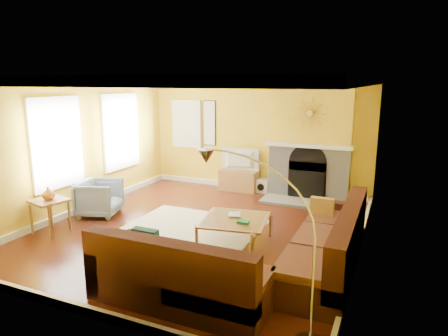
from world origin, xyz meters
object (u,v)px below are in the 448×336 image
at_px(media_console, 239,180).
at_px(armchair, 100,198).
at_px(sectional_sofa, 248,235).
at_px(side_table, 50,216).
at_px(arc_lamp, 262,249).
at_px(coffee_table, 235,230).

height_order(media_console, armchair, armchair).
relative_size(sectional_sofa, side_table, 5.77).
relative_size(sectional_sofa, arc_lamp, 1.78).
xyz_separation_m(armchair, side_table, (-0.17, -1.09, -0.06)).
relative_size(side_table, arc_lamp, 0.31).
bearing_deg(arc_lamp, media_console, 113.88).
height_order(side_table, arc_lamp, arc_lamp).
height_order(sectional_sofa, media_console, sectional_sofa).
xyz_separation_m(coffee_table, armchair, (-2.99, 0.18, 0.15)).
height_order(media_console, side_table, side_table).
height_order(sectional_sofa, coffee_table, sectional_sofa).
bearing_deg(armchair, side_table, 153.73).
distance_m(sectional_sofa, coffee_table, 0.86).
bearing_deg(sectional_sofa, media_console, 113.50).
height_order(coffee_table, media_console, media_console).
bearing_deg(arc_lamp, coffee_table, 118.43).
xyz_separation_m(media_console, armchair, (-1.88, -2.82, 0.10)).
relative_size(media_console, side_table, 1.54).
relative_size(coffee_table, media_console, 1.13).
relative_size(media_console, armchair, 1.19).
height_order(sectional_sofa, armchair, sectional_sofa).
height_order(media_console, arc_lamp, arc_lamp).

